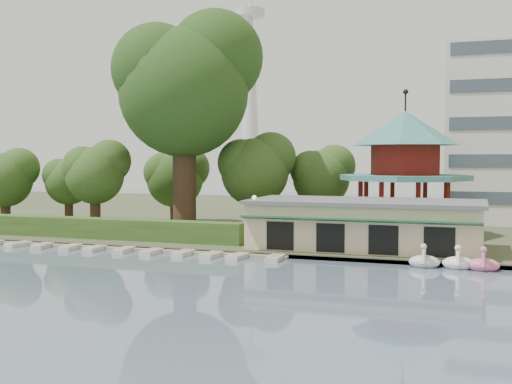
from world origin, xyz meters
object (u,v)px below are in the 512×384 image
at_px(boathouse, 365,224).
at_px(pavilion, 405,160).
at_px(big_tree, 186,81).
at_px(dock, 98,247).

height_order(boathouse, pavilion, pavilion).
bearing_deg(big_tree, dock, -106.08).
bearing_deg(dock, big_tree, 73.92).
relative_size(boathouse, pavilion, 1.38).
distance_m(dock, big_tree, 19.01).
relative_size(boathouse, big_tree, 0.84).
xyz_separation_m(dock, boathouse, (22.00, 4.77, 2.25)).
distance_m(boathouse, pavilion, 11.43).
xyz_separation_m(dock, pavilion, (24.00, 14.80, 7.36)).
bearing_deg(boathouse, dock, -167.76).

